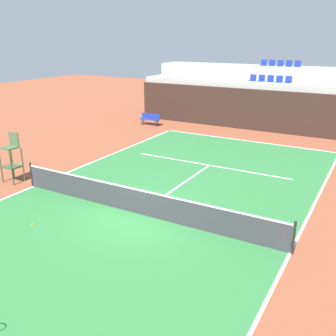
{
  "coord_description": "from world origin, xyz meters",
  "views": [
    {
      "loc": [
        7.2,
        -10.47,
        6.14
      ],
      "look_at": [
        0.1,
        2.0,
        1.2
      ],
      "focal_mm": 40.83,
      "sensor_mm": 36.0,
      "label": 1
    }
  ],
  "objects_px": {
    "tennis_ball_0": "(33,224)",
    "tennis_net": "(138,201)",
    "umpire_chair": "(12,156)",
    "player_bench": "(150,118)"
  },
  "relations": [
    {
      "from": "tennis_net",
      "to": "tennis_ball_0",
      "type": "relative_size",
      "value": 167.88
    },
    {
      "from": "tennis_net",
      "to": "player_bench",
      "type": "relative_size",
      "value": 7.39
    },
    {
      "from": "umpire_chair",
      "to": "player_bench",
      "type": "bearing_deg",
      "value": 93.72
    },
    {
      "from": "tennis_ball_0",
      "to": "umpire_chair",
      "type": "bearing_deg",
      "value": 147.12
    },
    {
      "from": "tennis_net",
      "to": "tennis_ball_0",
      "type": "xyz_separation_m",
      "value": [
        -2.66,
        -2.56,
        -0.47
      ]
    },
    {
      "from": "tennis_ball_0",
      "to": "tennis_net",
      "type": "bearing_deg",
      "value": 43.86
    },
    {
      "from": "umpire_chair",
      "to": "player_bench",
      "type": "distance_m",
      "value": 12.76
    },
    {
      "from": "umpire_chair",
      "to": "player_bench",
      "type": "xyz_separation_m",
      "value": [
        -0.83,
        12.71,
        -0.68
      ]
    },
    {
      "from": "tennis_net",
      "to": "player_bench",
      "type": "height_order",
      "value": "tennis_net"
    },
    {
      "from": "player_bench",
      "to": "tennis_ball_0",
      "type": "relative_size",
      "value": 22.73
    }
  ]
}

